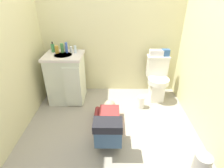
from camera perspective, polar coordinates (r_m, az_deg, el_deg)
name	(u,v)px	position (r m, az deg, el deg)	size (l,w,h in m)	color
ground_plane	(110,126)	(2.66, -0.60, -13.25)	(2.87, 3.10, 0.04)	gray
wall_back	(111,25)	(3.12, -0.29, 18.35)	(2.53, 0.08, 2.40)	beige
wall_left	(1,42)	(2.42, -31.81, 11.20)	(0.08, 2.10, 2.40)	beige
wall_right	(219,43)	(2.37, 30.99, 11.13)	(0.08, 2.10, 2.40)	beige
toilet	(157,79)	(3.16, 14.17, 1.60)	(0.36, 0.46, 0.75)	silver
vanity_cabinet	(67,77)	(3.09, -14.30, 2.02)	(0.60, 0.53, 0.82)	silver
faucet	(65,49)	(3.06, -14.74, 10.85)	(0.02, 0.02, 0.10)	silver
person_plumber	(108,124)	(2.40, -1.13, -12.54)	(0.39, 1.06, 0.52)	maroon
tissue_box	(156,53)	(3.06, 13.94, 9.61)	(0.22, 0.11, 0.10)	silver
toiletry_bag	(165,53)	(3.10, 16.69, 9.56)	(0.12, 0.09, 0.11)	#33598C
soap_dispenser	(53,48)	(3.09, -18.33, 10.87)	(0.06, 0.06, 0.17)	#418E4E
bottle_amber	(57,50)	(3.01, -17.18, 10.42)	(0.06, 0.06, 0.12)	gold
bottle_green	(62,48)	(3.02, -15.60, 10.99)	(0.05, 0.05, 0.15)	#4E964B
bottle_blue	(66,48)	(2.98, -14.32, 11.18)	(0.04, 0.04, 0.17)	#3D5EBB
bottle_white	(71,49)	(2.99, -12.90, 10.70)	(0.04, 0.04, 0.10)	white
bottle_clear	(75,49)	(2.96, -11.65, 10.78)	(0.04, 0.04, 0.12)	silver
trash_can	(202,165)	(2.23, 26.68, -22.11)	(0.17, 0.17, 0.26)	gray
paper_towel_roll	(141,102)	(2.96, 9.16, -5.69)	(0.11, 0.11, 0.21)	white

